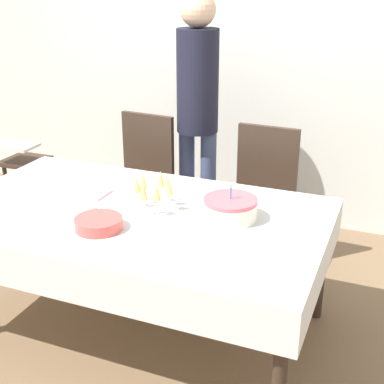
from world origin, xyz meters
name	(u,v)px	position (x,y,z in m)	size (l,w,h in m)	color
ground_plane	(139,328)	(0.00, 0.00, 0.00)	(12.00, 12.00, 0.00)	brown
wall_back	(241,46)	(0.00, 1.76, 1.35)	(8.00, 0.05, 2.70)	silver
dining_table	(135,228)	(0.00, 0.00, 0.62)	(1.95, 1.14, 0.72)	white
dining_chair_far_left	(141,178)	(-0.42, 0.89, 0.53)	(0.46, 0.46, 0.96)	#38281E
dining_chair_far_right	(261,196)	(0.44, 0.89, 0.53)	(0.44, 0.44, 0.96)	#38281E
birthday_cake	(230,209)	(0.49, 0.09, 0.78)	(0.27, 0.27, 0.18)	silver
champagne_tray	(154,193)	(0.09, 0.06, 0.81)	(0.29, 0.29, 0.18)	silver
plate_stack_main	(99,223)	(-0.06, -0.25, 0.75)	(0.23, 0.23, 0.06)	#CC4C47
cake_knife	(209,237)	(0.46, -0.13, 0.72)	(0.28, 0.14, 0.00)	silver
fork_pile	(81,206)	(-0.27, -0.07, 0.73)	(0.18, 0.09, 0.02)	silver
napkin_pile	(94,193)	(-0.31, 0.11, 0.73)	(0.15, 0.15, 0.01)	pink
person_standing	(198,99)	(-0.08, 1.10, 1.07)	(0.28, 0.28, 1.76)	#3F4C72
high_chair	(24,170)	(-1.38, 0.83, 0.48)	(0.33, 0.35, 0.71)	#38281E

